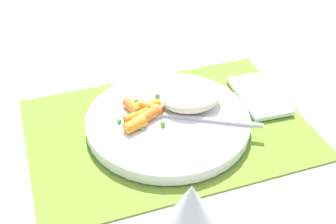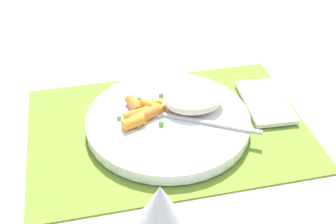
{
  "view_description": "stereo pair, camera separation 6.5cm",
  "coord_description": "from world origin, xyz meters",
  "px_view_note": "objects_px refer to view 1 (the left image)",
  "views": [
    {
      "loc": [
        0.19,
        0.54,
        0.47
      ],
      "look_at": [
        0.0,
        0.0,
        0.04
      ],
      "focal_mm": 48.08,
      "sensor_mm": 36.0,
      "label": 1
    },
    {
      "loc": [
        0.12,
        0.55,
        0.47
      ],
      "look_at": [
        0.0,
        0.0,
        0.04
      ],
      "focal_mm": 48.08,
      "sensor_mm": 36.0,
      "label": 2
    }
  ],
  "objects_px": {
    "plate": "(168,122)",
    "wine_glass": "(191,217)",
    "carrot_portion": "(142,114)",
    "rice_mound": "(191,97)",
    "fork": "(184,117)",
    "napkin": "(259,95)"
  },
  "relations": [
    {
      "from": "fork",
      "to": "wine_glass",
      "type": "height_order",
      "value": "wine_glass"
    },
    {
      "from": "plate",
      "to": "wine_glass",
      "type": "xyz_separation_m",
      "value": [
        0.07,
        0.26,
        0.09
      ]
    },
    {
      "from": "rice_mound",
      "to": "carrot_portion",
      "type": "bearing_deg",
      "value": 4.35
    },
    {
      "from": "plate",
      "to": "carrot_portion",
      "type": "height_order",
      "value": "carrot_portion"
    },
    {
      "from": "rice_mound",
      "to": "carrot_portion",
      "type": "relative_size",
      "value": 1.24
    },
    {
      "from": "carrot_portion",
      "to": "fork",
      "type": "xyz_separation_m",
      "value": [
        -0.06,
        0.02,
        -0.01
      ]
    },
    {
      "from": "fork",
      "to": "carrot_portion",
      "type": "bearing_deg",
      "value": -21.09
    },
    {
      "from": "carrot_portion",
      "to": "napkin",
      "type": "height_order",
      "value": "carrot_portion"
    },
    {
      "from": "fork",
      "to": "rice_mound",
      "type": "bearing_deg",
      "value": -128.13
    },
    {
      "from": "fork",
      "to": "napkin",
      "type": "xyz_separation_m",
      "value": [
        -0.16,
        -0.04,
        -0.02
      ]
    },
    {
      "from": "carrot_portion",
      "to": "fork",
      "type": "height_order",
      "value": "carrot_portion"
    },
    {
      "from": "carrot_portion",
      "to": "wine_glass",
      "type": "relative_size",
      "value": 0.53
    },
    {
      "from": "fork",
      "to": "plate",
      "type": "bearing_deg",
      "value": -29.22
    },
    {
      "from": "rice_mound",
      "to": "fork",
      "type": "bearing_deg",
      "value": 51.87
    },
    {
      "from": "fork",
      "to": "wine_glass",
      "type": "bearing_deg",
      "value": 70.41
    },
    {
      "from": "carrot_portion",
      "to": "plate",
      "type": "bearing_deg",
      "value": 163.97
    },
    {
      "from": "napkin",
      "to": "rice_mound",
      "type": "bearing_deg",
      "value": 2.58
    },
    {
      "from": "rice_mound",
      "to": "fork",
      "type": "distance_m",
      "value": 0.04
    },
    {
      "from": "plate",
      "to": "wine_glass",
      "type": "relative_size",
      "value": 1.75
    },
    {
      "from": "plate",
      "to": "wine_glass",
      "type": "height_order",
      "value": "wine_glass"
    },
    {
      "from": "plate",
      "to": "napkin",
      "type": "xyz_separation_m",
      "value": [
        -0.18,
        -0.02,
        -0.01
      ]
    },
    {
      "from": "napkin",
      "to": "carrot_portion",
      "type": "bearing_deg",
      "value": 3.29
    }
  ]
}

